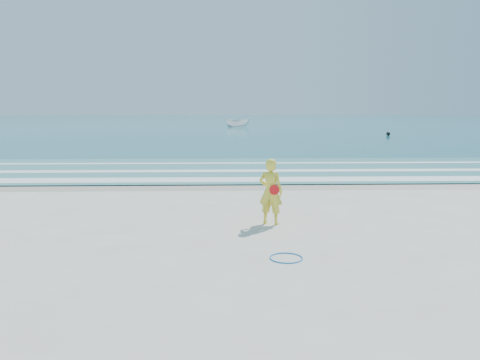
{
  "coord_description": "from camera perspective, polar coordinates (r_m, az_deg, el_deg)",
  "views": [
    {
      "loc": [
        -0.42,
        -9.97,
        3.15
      ],
      "look_at": [
        0.02,
        4.0,
        1.0
      ],
      "focal_mm": 35.0,
      "sensor_mm": 36.0,
      "label": 1
    }
  ],
  "objects": [
    {
      "name": "foam_mid",
      "position": [
        23.38,
        -0.75,
        1.14
      ],
      "size": [
        400.0,
        0.9,
        0.01
      ],
      "primitive_type": "cube",
      "color": "white",
      "rests_on": "shallow"
    },
    {
      "name": "shallow",
      "position": [
        24.18,
        -0.78,
        1.37
      ],
      "size": [
        400.0,
        10.0,
        0.01
      ],
      "primitive_type": "cube",
      "color": "#59B7AD",
      "rests_on": "ocean"
    },
    {
      "name": "ocean",
      "position": [
        115.02,
        -1.6,
        7.19
      ],
      "size": [
        400.0,
        190.0,
        0.04
      ],
      "primitive_type": "cube",
      "color": "#19727F",
      "rests_on": "ground"
    },
    {
      "name": "foam_far",
      "position": [
        26.66,
        -0.88,
        2.08
      ],
      "size": [
        400.0,
        0.6,
        0.01
      ],
      "primitive_type": "cube",
      "color": "white",
      "rests_on": "shallow"
    },
    {
      "name": "woman",
      "position": [
        12.75,
        3.76,
        -1.42
      ],
      "size": [
        0.78,
        0.65,
        1.81
      ],
      "color": "yellow",
      "rests_on": "ground"
    },
    {
      "name": "buoy",
      "position": [
        56.12,
        17.62,
        5.4
      ],
      "size": [
        0.45,
        0.45,
        0.45
      ],
      "primitive_type": "sphere",
      "color": "black",
      "rests_on": "ocean"
    },
    {
      "name": "ground",
      "position": [
        10.47,
        0.6,
        -8.78
      ],
      "size": [
        400.0,
        400.0,
        0.0
      ],
      "primitive_type": "plane",
      "color": "silver",
      "rests_on": "ground"
    },
    {
      "name": "boat",
      "position": [
        77.78,
        -0.25,
        7.03
      ],
      "size": [
        4.18,
        1.96,
        1.56
      ],
      "primitive_type": "imported",
      "rotation": [
        0.0,
        0.0,
        1.46
      ],
      "color": "white",
      "rests_on": "ocean"
    },
    {
      "name": "hoop",
      "position": [
        10.09,
        5.65,
        -9.43
      ],
      "size": [
        0.88,
        0.88,
        0.03
      ],
      "primitive_type": "torus",
      "rotation": [
        0.0,
        0.0,
        0.29
      ],
      "color": "#0C7ADC",
      "rests_on": "ground"
    },
    {
      "name": "foam_near",
      "position": [
        20.51,
        -0.6,
        0.06
      ],
      "size": [
        400.0,
        1.4,
        0.01
      ],
      "primitive_type": "cube",
      "color": "white",
      "rests_on": "shallow"
    },
    {
      "name": "wet_sand",
      "position": [
        19.24,
        -0.52,
        -0.67
      ],
      "size": [
        400.0,
        2.4,
        0.0
      ],
      "primitive_type": "cube",
      "color": "#B2A893",
      "rests_on": "ground"
    }
  ]
}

